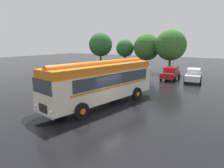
{
  "coord_description": "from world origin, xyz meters",
  "views": [
    {
      "loc": [
        8.08,
        -11.75,
        4.81
      ],
      "look_at": [
        -0.79,
        2.21,
        1.4
      ],
      "focal_mm": 32.0,
      "sensor_mm": 36.0,
      "label": 1
    }
  ],
  "objects": [
    {
      "name": "car_near_left",
      "position": [
        0.54,
        14.72,
        0.85
      ],
      "size": [
        2.09,
        4.27,
        1.66
      ],
      "color": "maroon",
      "rests_on": "ground"
    },
    {
      "name": "tree_left_of_centre",
      "position": [
        -9.12,
        19.53,
        3.91
      ],
      "size": [
        3.08,
        3.08,
        5.44
      ],
      "color": "#4C3823",
      "rests_on": "ground"
    },
    {
      "name": "tree_right_of_centre",
      "position": [
        -1.02,
        19.19,
        4.42
      ],
      "size": [
        4.68,
        4.68,
        6.82
      ],
      "color": "#4C3823",
      "rests_on": "ground"
    },
    {
      "name": "puddle_patch",
      "position": [
        -2.22,
        -3.81,
        0.0
      ],
      "size": [
        2.71,
        2.71,
        0.01
      ],
      "primitive_type": "cylinder",
      "color": "black",
      "rests_on": "ground"
    },
    {
      "name": "tree_centre",
      "position": [
        -5.01,
        19.55,
        4.17
      ],
      "size": [
        4.31,
        4.31,
        6.25
      ],
      "color": "#4C3823",
      "rests_on": "ground"
    },
    {
      "name": "vintage_bus",
      "position": [
        -0.79,
        0.69,
        1.89
      ],
      "size": [
        4.21,
        10.36,
        3.49
      ],
      "color": "silver",
      "rests_on": "ground"
    },
    {
      "name": "ground_plane",
      "position": [
        0.0,
        0.0,
        0.0
      ],
      "size": [
        120.0,
        120.0,
        0.0
      ],
      "primitive_type": "plane",
      "color": "black"
    },
    {
      "name": "car_mid_left",
      "position": [
        3.44,
        14.58,
        0.85
      ],
      "size": [
        2.39,
        4.39,
        1.66
      ],
      "color": "silver",
      "rests_on": "ground"
    },
    {
      "name": "tree_far_left",
      "position": [
        -14.43,
        19.52,
        4.55
      ],
      "size": [
        4.4,
        4.4,
        6.7
      ],
      "color": "#4C3823",
      "rests_on": "ground"
    }
  ]
}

